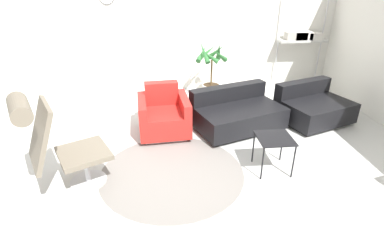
% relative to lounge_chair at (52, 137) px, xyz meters
% --- Properties ---
extents(ground_plane, '(12.00, 12.00, 0.00)m').
position_rel_lounge_chair_xyz_m(ground_plane, '(1.42, 0.27, -0.72)').
color(ground_plane, silver).
extents(wall_back, '(12.00, 0.09, 2.80)m').
position_rel_lounge_chair_xyz_m(wall_back, '(1.42, 3.44, 0.68)').
color(wall_back, silver).
rests_on(wall_back, ground_plane).
extents(round_rug, '(1.86, 1.86, 0.01)m').
position_rel_lounge_chair_xyz_m(round_rug, '(1.30, 0.22, -0.72)').
color(round_rug, slate).
rests_on(round_rug, ground_plane).
extents(lounge_chair, '(1.05, 0.90, 1.21)m').
position_rel_lounge_chair_xyz_m(lounge_chair, '(0.00, 0.00, 0.00)').
color(lounge_chair, '#BCBCC1').
rests_on(lounge_chair, ground_plane).
extents(armchair_red, '(0.83, 0.85, 0.77)m').
position_rel_lounge_chair_xyz_m(armchair_red, '(1.22, 1.34, -0.43)').
color(armchair_red, silver).
rests_on(armchair_red, ground_plane).
extents(couch_low, '(1.60, 1.29, 0.65)m').
position_rel_lounge_chair_xyz_m(couch_low, '(2.42, 1.41, -0.48)').
color(couch_low, black).
rests_on(couch_low, ground_plane).
extents(couch_second, '(1.34, 1.19, 0.65)m').
position_rel_lounge_chair_xyz_m(couch_second, '(3.79, 1.53, -0.48)').
color(couch_second, black).
rests_on(couch_second, ground_plane).
extents(side_table, '(0.43, 0.43, 0.48)m').
position_rel_lounge_chair_xyz_m(side_table, '(2.60, 0.17, -0.30)').
color(side_table, black).
rests_on(side_table, ground_plane).
extents(potted_plant, '(0.66, 0.65, 1.17)m').
position_rel_lounge_chair_xyz_m(potted_plant, '(2.20, 2.78, -0.23)').
color(potted_plant, silver).
rests_on(potted_plant, ground_plane).
extents(shelf_unit, '(1.03, 0.28, 1.92)m').
position_rel_lounge_chair_xyz_m(shelf_unit, '(4.21, 3.22, 0.40)').
color(shelf_unit, '#BCBCC1').
rests_on(shelf_unit, ground_plane).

